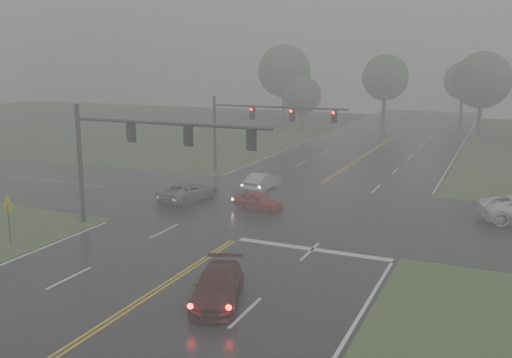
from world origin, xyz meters
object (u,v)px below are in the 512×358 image
at_px(sedan_maroon, 218,302).
at_px(signal_gantry_near, 133,144).
at_px(sedan_silver, 262,190).
at_px(car_grey, 189,201).
at_px(signal_gantry_far, 253,120).
at_px(sedan_red, 258,210).

distance_m(sedan_maroon, signal_gantry_near, 12.81).
distance_m(sedan_silver, car_grey, 6.27).
bearing_deg(sedan_silver, signal_gantry_far, -55.94).
height_order(sedan_red, signal_gantry_far, signal_gantry_far).
xyz_separation_m(sedan_silver, signal_gantry_near, (-2.76, -12.50, 5.10)).
bearing_deg(sedan_red, signal_gantry_far, 39.72).
height_order(sedan_red, car_grey, car_grey).
distance_m(sedan_silver, signal_gantry_near, 13.78).
bearing_deg(sedan_maroon, sedan_silver, 89.00).
xyz_separation_m(sedan_silver, signal_gantry_far, (-2.93, 4.91, 4.76)).
height_order(sedan_silver, signal_gantry_near, signal_gantry_near).
bearing_deg(sedan_red, sedan_maroon, -148.78).
bearing_deg(car_grey, signal_gantry_far, -82.81).
bearing_deg(sedan_silver, signal_gantry_near, 80.73).
xyz_separation_m(car_grey, signal_gantry_far, (0.47, 10.17, 4.76)).
height_order(sedan_red, sedan_silver, sedan_silver).
bearing_deg(sedan_maroon, signal_gantry_far, 91.70).
relative_size(sedan_maroon, car_grey, 0.94).
distance_m(sedan_red, signal_gantry_far, 12.52).
bearing_deg(sedan_maroon, car_grey, 105.19).
relative_size(sedan_maroon, signal_gantry_near, 0.36).
relative_size(sedan_silver, signal_gantry_near, 0.31).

